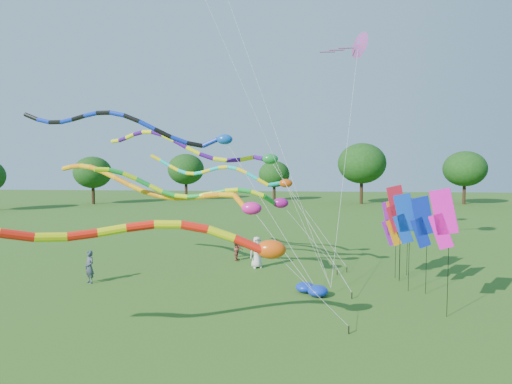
# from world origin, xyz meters

# --- Properties ---
(ground) EXTENTS (160.00, 160.00, 0.00)m
(ground) POSITION_xyz_m (0.00, 0.00, 0.00)
(ground) COLOR #2A5416
(ground) RESTS_ON ground
(tree_ring) EXTENTS (120.63, 113.35, 9.70)m
(tree_ring) POSITION_xyz_m (-3.97, 4.98, 5.60)
(tree_ring) COLOR #382314
(tree_ring) RESTS_ON ground
(tube_kite_red) EXTENTS (14.34, 5.67, 6.31)m
(tube_kite_red) POSITION_xyz_m (-4.46, -3.23, 4.01)
(tube_kite_red) COLOR black
(tube_kite_red) RESTS_ON ground
(tube_kite_orange) EXTENTS (14.70, 5.09, 6.79)m
(tube_kite_orange) POSITION_xyz_m (-5.70, 6.12, 4.73)
(tube_kite_orange) COLOR black
(tube_kite_orange) RESTS_ON ground
(tube_kite_purple) EXTENTS (13.11, 4.62, 8.56)m
(tube_kite_purple) POSITION_xyz_m (-4.01, 5.71, 6.93)
(tube_kite_purple) COLOR black
(tube_kite_purple) RESTS_ON ground
(tube_kite_blue) EXTENTS (14.79, 1.43, 9.36)m
(tube_kite_blue) POSITION_xyz_m (-6.65, 4.30, 7.88)
(tube_kite_blue) COLOR black
(tube_kite_blue) RESTS_ON ground
(tube_kite_cyan) EXTENTS (12.08, 2.76, 7.21)m
(tube_kite_cyan) POSITION_xyz_m (-2.99, 9.39, 5.52)
(tube_kite_cyan) COLOR black
(tube_kite_cyan) RESTS_ON ground
(tube_kite_green) EXTENTS (12.35, 2.90, 6.54)m
(tube_kite_green) POSITION_xyz_m (-3.39, 6.18, 4.63)
(tube_kite_green) COLOR black
(tube_kite_green) RESTS_ON ground
(delta_kite_high_c) EXTENTS (3.24, 7.05, 14.49)m
(delta_kite_high_c) POSITION_xyz_m (4.44, 10.00, 13.18)
(delta_kite_high_c) COLOR black
(delta_kite_high_c) RESTS_ON ground
(banner_pole_blue_b) EXTENTS (1.16, 0.20, 4.69)m
(banner_pole_blue_b) POSITION_xyz_m (6.75, 4.45, 3.43)
(banner_pole_blue_b) COLOR black
(banner_pole_blue_b) RESTS_ON ground
(banner_pole_green) EXTENTS (1.11, 0.48, 4.28)m
(banner_pole_green) POSITION_xyz_m (6.74, 7.93, 3.02)
(banner_pole_green) COLOR black
(banner_pole_green) RESTS_ON ground
(banner_pole_red) EXTENTS (1.15, 0.32, 5.10)m
(banner_pole_red) POSITION_xyz_m (6.01, 6.48, 3.83)
(banner_pole_red) COLOR black
(banner_pole_red) RESTS_ON ground
(banner_pole_violet) EXTENTS (1.16, 0.20, 4.26)m
(banner_pole_violet) POSITION_xyz_m (5.96, 7.20, 3.00)
(banner_pole_violet) COLOR black
(banner_pole_violet) RESTS_ON ground
(banner_pole_orange) EXTENTS (1.16, 0.25, 4.33)m
(banner_pole_orange) POSITION_xyz_m (6.12, 6.88, 3.07)
(banner_pole_orange) COLOR black
(banner_pole_orange) RESTS_ON ground
(banner_pole_blue_a) EXTENTS (1.14, 0.39, 4.79)m
(banner_pole_blue_a) POSITION_xyz_m (6.06, 4.92, 3.52)
(banner_pole_blue_a) COLOR black
(banner_pole_blue_a) RESTS_ON ground
(banner_pole_magenta_b) EXTENTS (1.09, 0.55, 5.22)m
(banner_pole_magenta_b) POSITION_xyz_m (6.69, 1.47, 3.96)
(banner_pole_magenta_b) COLOR black
(banner_pole_magenta_b) RESTS_ON ground
(blue_nylon_heap) EXTENTS (1.77, 1.78, 0.54)m
(blue_nylon_heap) POSITION_xyz_m (1.69, 3.98, 0.24)
(blue_nylon_heap) COLOR #0D2CAC
(blue_nylon_heap) RESTS_ON ground
(person_a) EXTENTS (1.07, 0.90, 1.86)m
(person_a) POSITION_xyz_m (-1.45, 8.79, 0.93)
(person_a) COLOR beige
(person_a) RESTS_ON ground
(person_b) EXTENTS (0.74, 0.68, 1.70)m
(person_b) POSITION_xyz_m (-9.78, 4.73, 0.85)
(person_b) COLOR #394150
(person_b) RESTS_ON ground
(person_c) EXTENTS (0.60, 0.76, 1.56)m
(person_c) POSITION_xyz_m (-2.82, 10.70, 0.78)
(person_c) COLOR brown
(person_c) RESTS_ON ground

